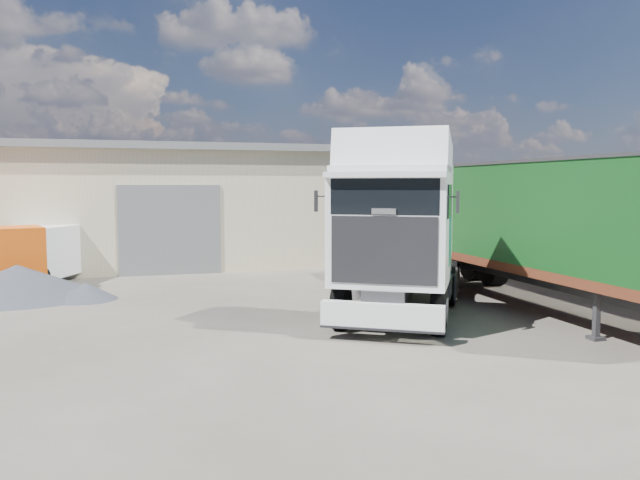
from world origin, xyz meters
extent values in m
plane|color=#282721|center=(0.00, 0.00, 0.00)|extent=(120.00, 120.00, 0.00)
cube|color=beige|center=(-6.00, 16.00, 2.50)|extent=(30.00, 12.00, 5.00)
cube|color=#56585B|center=(-6.00, 16.00, 5.15)|extent=(30.60, 12.60, 0.30)
cube|color=#56585B|center=(-2.00, 9.98, 1.80)|extent=(4.00, 0.08, 3.60)
cube|color=#56585B|center=(-6.00, 16.00, 5.35)|extent=(30.60, 0.40, 0.15)
cube|color=maroon|center=(11.50, 6.00, 1.25)|extent=(0.35, 26.00, 2.50)
cylinder|color=black|center=(2.65, -1.59, 0.59)|extent=(2.94, 2.41, 1.17)
cylinder|color=black|center=(4.64, 1.73, 0.59)|extent=(2.99, 2.43, 1.17)
cylinder|color=black|center=(5.44, 3.06, 0.59)|extent=(2.99, 2.43, 1.17)
cube|color=#2D2D30|center=(4.02, 0.69, 1.00)|extent=(4.61, 6.78, 0.33)
cube|color=silver|center=(2.11, -2.50, 0.61)|extent=(2.57, 1.69, 0.61)
cube|color=silver|center=(2.85, -1.26, 2.52)|extent=(3.68, 3.61, 2.71)
cube|color=black|center=(2.20, -2.35, 2.10)|extent=(2.12, 1.31, 1.55)
cube|color=black|center=(2.21, -2.33, 3.32)|extent=(2.17, 1.33, 0.83)
cube|color=silver|center=(2.97, -1.07, 4.26)|extent=(3.46, 3.25, 1.36)
cube|color=#0C593E|center=(1.89, -0.17, 2.21)|extent=(0.44, 0.72, 1.22)
cube|color=#0C593E|center=(4.27, -1.59, 2.21)|extent=(0.44, 0.72, 1.22)
cylinder|color=#2D2D30|center=(4.76, 1.92, 1.23)|extent=(1.67, 1.67, 0.13)
cube|color=#2D2D30|center=(6.99, -3.62, 0.58)|extent=(0.32, 0.32, 1.17)
cylinder|color=black|center=(7.93, 4.73, 0.56)|extent=(2.71, 1.13, 1.13)
cube|color=#2D2D30|center=(7.94, 0.42, 0.96)|extent=(0.88, 12.76, 0.37)
cube|color=#602B15|center=(7.94, 0.42, 1.31)|extent=(2.69, 12.76, 0.26)
cube|color=black|center=(7.94, 0.42, 2.82)|extent=(2.69, 12.76, 2.76)
cube|color=#2D2D30|center=(7.94, 0.42, 4.22)|extent=(2.75, 12.83, 0.09)
cylinder|color=black|center=(-7.31, 8.04, 0.36)|extent=(2.22, 1.47, 0.72)
cylinder|color=black|center=(-5.98, 11.29, 0.36)|extent=(2.22, 1.47, 0.72)
cube|color=silver|center=(-6.64, 9.66, 1.15)|extent=(3.84, 5.45, 1.86)
cube|color=silver|center=(-7.44, 7.74, 1.10)|extent=(2.25, 1.68, 1.21)
cube|color=black|center=(-7.35, 7.94, 1.70)|extent=(1.81, 0.81, 0.66)
cone|color=black|center=(-6.91, 5.87, 0.54)|extent=(5.92, 5.92, 1.09)
cone|color=black|center=(-4.82, 5.09, 0.27)|extent=(2.22, 2.22, 0.54)
camera|label=1|loc=(-3.08, -15.51, 3.57)|focal=35.00mm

